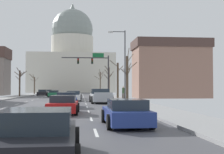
% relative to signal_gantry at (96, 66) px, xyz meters
% --- Properties ---
extents(ground, '(20.00, 180.00, 0.20)m').
position_rel_signal_gantry_xyz_m(ground, '(-5.46, -16.32, -5.33)').
color(ground, '#47474C').
extents(signal_gantry, '(7.91, 0.41, 7.34)m').
position_rel_signal_gantry_xyz_m(signal_gantry, '(0.00, 0.00, 0.00)').
color(signal_gantry, '#28282D').
rests_on(signal_gantry, ground).
extents(street_lamp_right, '(2.10, 0.24, 8.38)m').
position_rel_signal_gantry_xyz_m(street_lamp_right, '(2.49, -15.51, -0.30)').
color(street_lamp_right, '#333338').
rests_on(street_lamp_right, ground).
extents(capitol_building, '(29.41, 20.76, 32.44)m').
position_rel_signal_gantry_xyz_m(capitol_building, '(-5.46, 61.37, 6.52)').
color(capitol_building, beige).
rests_on(capitol_building, ground).
extents(sedan_near_00, '(2.21, 4.31, 1.21)m').
position_rel_signal_gantry_xyz_m(sedan_near_00, '(-3.45, -4.70, -4.78)').
color(sedan_near_00, silver).
rests_on(sedan_near_00, ground).
extents(sedan_near_01, '(2.09, 4.58, 1.25)m').
position_rel_signal_gantry_xyz_m(sedan_near_01, '(-3.46, -11.99, -4.75)').
color(sedan_near_01, silver).
rests_on(sedan_near_01, ground).
extents(pickup_truck_near_02, '(2.48, 5.84, 1.56)m').
position_rel_signal_gantry_xyz_m(pickup_truck_near_02, '(-0.28, -17.46, -4.63)').
color(pickup_truck_near_02, '#ADB2B7').
rests_on(pickup_truck_near_02, ground).
extents(sedan_near_03, '(2.05, 4.61, 1.30)m').
position_rel_signal_gantry_xyz_m(sedan_near_03, '(-3.75, -25.01, -4.74)').
color(sedan_near_03, navy).
rests_on(sedan_near_03, ground).
extents(sedan_near_04, '(2.10, 4.45, 1.20)m').
position_rel_signal_gantry_xyz_m(sedan_near_04, '(-3.66, -31.56, -4.79)').
color(sedan_near_04, '#B71414').
rests_on(sedan_near_04, ground).
extents(sedan_near_05, '(2.02, 4.41, 1.20)m').
position_rel_signal_gantry_xyz_m(sedan_near_05, '(-0.50, -38.45, -4.78)').
color(sedan_near_05, navy).
rests_on(sedan_near_05, ground).
extents(sedan_near_06, '(2.02, 4.30, 1.22)m').
position_rel_signal_gantry_xyz_m(sedan_near_06, '(-3.55, -45.07, -4.78)').
color(sedan_near_06, black).
rests_on(sedan_near_06, ground).
extents(sedan_oncoming_00, '(2.13, 4.42, 1.18)m').
position_rel_signal_gantry_xyz_m(sedan_oncoming_00, '(-7.34, 5.56, -4.78)').
color(sedan_oncoming_00, '#1E7247').
rests_on(sedan_oncoming_00, ground).
extents(sedan_oncoming_01, '(2.12, 4.62, 1.25)m').
position_rel_signal_gantry_xyz_m(sedan_oncoming_01, '(-10.45, 14.72, -4.76)').
color(sedan_oncoming_01, black).
rests_on(sedan_oncoming_01, ground).
extents(sedan_oncoming_02, '(2.04, 4.41, 1.14)m').
position_rel_signal_gantry_xyz_m(sedan_oncoming_02, '(-10.63, 27.94, -4.80)').
color(sedan_oncoming_02, '#9EA3A8').
rests_on(sedan_oncoming_02, ground).
extents(flank_building_02, '(12.16, 7.00, 9.47)m').
position_rel_signal_gantry_xyz_m(flank_building_02, '(12.18, -2.13, -0.56)').
color(flank_building_02, '#8C6656').
rests_on(flank_building_02, ground).
extents(bare_tree_00, '(2.31, 2.76, 5.66)m').
position_rel_signal_gantry_xyz_m(bare_tree_00, '(3.05, -5.60, -2.37)').
color(bare_tree_00, '#4C3D2D').
rests_on(bare_tree_00, ground).
extents(bare_tree_01, '(2.65, 2.03, 5.26)m').
position_rel_signal_gantry_xyz_m(bare_tree_01, '(-13.50, 5.90, -2.54)').
color(bare_tree_01, '#423328').
rests_on(bare_tree_01, ground).
extents(bare_tree_02, '(2.84, 1.88, 6.29)m').
position_rel_signal_gantry_xyz_m(bare_tree_02, '(2.58, 28.49, -1.97)').
color(bare_tree_02, '#4C3D2D').
rests_on(bare_tree_02, ground).
extents(bare_tree_04, '(2.16, 1.94, 6.04)m').
position_rel_signal_gantry_xyz_m(bare_tree_04, '(3.35, 12.75, -2.14)').
color(bare_tree_04, '#423328').
rests_on(bare_tree_04, ground).
extents(bare_tree_05, '(2.29, 1.90, 4.95)m').
position_rel_signal_gantry_xyz_m(bare_tree_05, '(-13.80, 26.05, -2.85)').
color(bare_tree_05, brown).
rests_on(bare_tree_05, ground).
extents(bare_tree_06, '(1.84, 1.98, 6.43)m').
position_rel_signal_gantry_xyz_m(bare_tree_06, '(3.27, -13.80, -2.31)').
color(bare_tree_06, '#4C3D2D').
rests_on(bare_tree_06, ground).
extents(pedestrian_00, '(0.35, 0.34, 1.73)m').
position_rel_signal_gantry_xyz_m(pedestrian_00, '(3.15, -11.02, -4.25)').
color(pedestrian_00, '#4C4238').
rests_on(pedestrian_00, ground).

